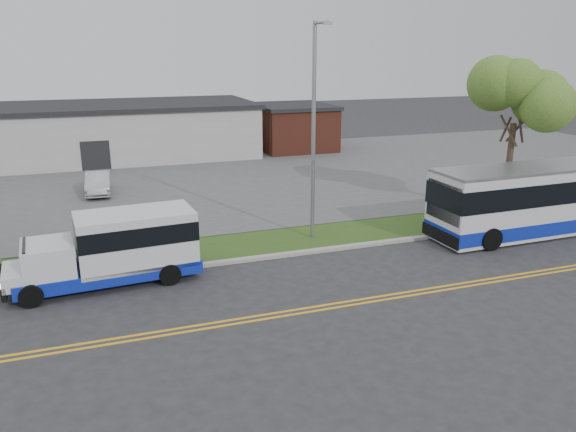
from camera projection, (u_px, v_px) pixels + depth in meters
name	position (u px, v px, depth m)	size (l,w,h in m)	color
ground	(269.00, 269.00, 22.53)	(140.00, 140.00, 0.00)	#28282B
lane_line_north	(303.00, 309.00, 19.05)	(70.00, 0.12, 0.01)	gold
lane_line_south	(306.00, 312.00, 18.78)	(70.00, 0.12, 0.01)	gold
curb	(261.00, 258.00, 23.50)	(80.00, 0.30, 0.15)	#9E9B93
verge	(249.00, 245.00, 25.13)	(80.00, 3.30, 0.10)	#314C19
parking_lot	(192.00, 179.00, 37.87)	(80.00, 25.00, 0.10)	#4C4C4F
commercial_building	(93.00, 132.00, 44.36)	(25.40, 10.40, 4.35)	#9E9E99
brick_wing	(293.00, 127.00, 48.81)	(6.30, 7.30, 3.90)	brown
tree_east	(517.00, 96.00, 27.95)	(5.20, 5.20, 8.33)	#33231C
streetlight_near	(314.00, 126.00, 24.46)	(0.35, 1.53, 9.50)	gray
shuttle_bus	(118.00, 246.00, 20.89)	(7.09, 2.77, 2.66)	#0E229E
transit_bus	(546.00, 198.00, 26.66)	(11.84, 3.01, 3.27)	silver
pedestrian	(83.00, 239.00, 23.40)	(0.57, 0.37, 1.55)	black
parked_car_a	(98.00, 183.00, 33.69)	(1.40, 4.00, 1.32)	#AFB2B6
grocery_bag_left	(77.00, 255.00, 23.26)	(0.32, 0.32, 0.32)	white
grocery_bag_right	(92.00, 250.00, 23.90)	(0.32, 0.32, 0.32)	white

